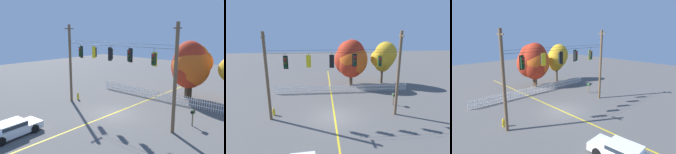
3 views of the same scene
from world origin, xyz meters
The scene contains 15 objects.
ground centered at (0.00, 0.00, 0.00)m, with size 80.00×80.00×0.00m, color #565451.
lane_centerline_stripe centered at (0.00, 0.00, 0.00)m, with size 0.16×36.00×0.01m, color gold.
signal_support_span centered at (0.00, 0.00, 4.27)m, with size 12.63×1.10×8.37m.
traffic_signal_westbound_side centered at (-4.42, 0.01, 5.58)m, with size 0.43×0.38×1.46m.
traffic_signal_eastbound_side centered at (-2.34, -0.01, 5.70)m, with size 0.43×0.38×1.30m.
traffic_signal_northbound_secondary centered at (-0.24, -0.01, 5.66)m, with size 0.43×0.38×1.38m.
traffic_signal_southbound_primary centered at (1.90, 0.01, 5.67)m, with size 0.43×0.38×1.36m.
traffic_signal_northbound_primary centered at (4.29, 0.01, 5.54)m, with size 0.43×0.38×1.45m.
white_picket_fence centered at (1.43, 6.82, 0.54)m, with size 17.42×0.06×1.07m.
autumn_maple_near_fence centered at (3.07, 9.34, 3.29)m, with size 3.73×3.53×5.26m.
autumn_maple_mid centered at (2.82, 9.94, 4.08)m, with size 4.30×4.18×6.65m.
autumn_oak_far_east centered at (3.30, 9.95, 4.00)m, with size 4.20×4.56×6.31m.
parked_car centered at (-2.42, -8.56, 0.60)m, with size 2.15×4.47×1.15m.
fire_hydrant centered at (-6.09, 0.85, 0.38)m, with size 0.38×0.22×0.77m.
roadside_mailbox centered at (6.78, 2.27, 1.12)m, with size 0.25×0.44×1.38m.
Camera 1 is at (13.93, -15.63, 7.76)m, focal length 37.35 mm.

